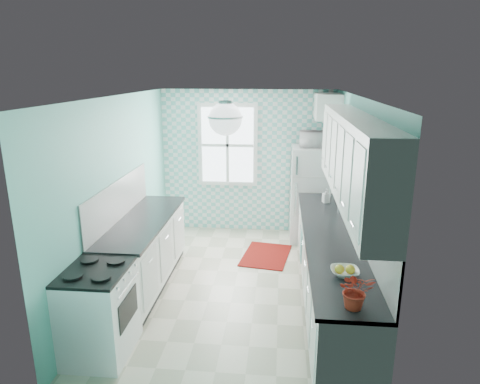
# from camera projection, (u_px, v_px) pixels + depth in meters

# --- Properties ---
(floor) EXTENTS (3.00, 4.40, 0.02)m
(floor) POSITION_uv_depth(u_px,v_px,m) (235.00, 287.00, 5.76)
(floor) COLOR beige
(floor) RESTS_ON ground
(ceiling) EXTENTS (3.00, 4.40, 0.02)m
(ceiling) POSITION_uv_depth(u_px,v_px,m) (234.00, 96.00, 5.07)
(ceiling) COLOR white
(ceiling) RESTS_ON wall_back
(wall_back) EXTENTS (3.00, 0.02, 2.50)m
(wall_back) POSITION_uv_depth(u_px,v_px,m) (248.00, 162.00, 7.53)
(wall_back) COLOR #67C2B4
(wall_back) RESTS_ON floor
(wall_front) EXTENTS (3.00, 0.02, 2.50)m
(wall_front) POSITION_uv_depth(u_px,v_px,m) (203.00, 278.00, 3.30)
(wall_front) COLOR #67C2B4
(wall_front) RESTS_ON floor
(wall_left) EXTENTS (0.02, 4.40, 2.50)m
(wall_left) POSITION_uv_depth(u_px,v_px,m) (119.00, 194.00, 5.55)
(wall_left) COLOR #67C2B4
(wall_left) RESTS_ON floor
(wall_right) EXTENTS (0.02, 4.40, 2.50)m
(wall_right) POSITION_uv_depth(u_px,v_px,m) (356.00, 201.00, 5.27)
(wall_right) COLOR #67C2B4
(wall_right) RESTS_ON floor
(accent_wall) EXTENTS (3.00, 0.01, 2.50)m
(accent_wall) POSITION_uv_depth(u_px,v_px,m) (248.00, 162.00, 7.51)
(accent_wall) COLOR #6BC4BB
(accent_wall) RESTS_ON wall_back
(window) EXTENTS (1.04, 0.05, 1.44)m
(window) POSITION_uv_depth(u_px,v_px,m) (228.00, 145.00, 7.43)
(window) COLOR white
(window) RESTS_ON wall_back
(backsplash_right) EXTENTS (0.02, 3.60, 0.51)m
(backsplash_right) POSITION_uv_depth(u_px,v_px,m) (359.00, 215.00, 4.91)
(backsplash_right) COLOR white
(backsplash_right) RESTS_ON wall_right
(backsplash_left) EXTENTS (0.02, 2.15, 0.51)m
(backsplash_left) POSITION_uv_depth(u_px,v_px,m) (119.00, 200.00, 5.49)
(backsplash_left) COLOR white
(backsplash_left) RESTS_ON wall_left
(upper_cabinets_right) EXTENTS (0.33, 3.20, 0.90)m
(upper_cabinets_right) POSITION_uv_depth(u_px,v_px,m) (353.00, 158.00, 4.54)
(upper_cabinets_right) COLOR white
(upper_cabinets_right) RESTS_ON wall_right
(upper_cabinet_fridge) EXTENTS (0.40, 0.74, 0.40)m
(upper_cabinet_fridge) POSITION_uv_depth(u_px,v_px,m) (328.00, 106.00, 6.77)
(upper_cabinet_fridge) COLOR white
(upper_cabinet_fridge) RESTS_ON wall_right
(ceiling_light) EXTENTS (0.34, 0.34, 0.35)m
(ceiling_light) POSITION_uv_depth(u_px,v_px,m) (225.00, 119.00, 4.36)
(ceiling_light) COLOR silver
(ceiling_light) RESTS_ON ceiling
(base_cabinets_right) EXTENTS (0.60, 3.60, 0.90)m
(base_cabinets_right) POSITION_uv_depth(u_px,v_px,m) (330.00, 273.00, 5.14)
(base_cabinets_right) COLOR white
(base_cabinets_right) RESTS_ON floor
(countertop_right) EXTENTS (0.63, 3.60, 0.04)m
(countertop_right) POSITION_uv_depth(u_px,v_px,m) (331.00, 237.00, 5.01)
(countertop_right) COLOR black
(countertop_right) RESTS_ON base_cabinets_right
(base_cabinets_left) EXTENTS (0.60, 2.15, 0.90)m
(base_cabinets_left) POSITION_uv_depth(u_px,v_px,m) (144.00, 254.00, 5.67)
(base_cabinets_left) COLOR white
(base_cabinets_left) RESTS_ON floor
(countertop_left) EXTENTS (0.63, 2.15, 0.04)m
(countertop_left) POSITION_uv_depth(u_px,v_px,m) (143.00, 221.00, 5.54)
(countertop_left) COLOR black
(countertop_left) RESTS_ON base_cabinets_left
(fridge) EXTENTS (0.70, 0.69, 1.60)m
(fridge) POSITION_uv_depth(u_px,v_px,m) (312.00, 194.00, 7.18)
(fridge) COLOR silver
(fridge) RESTS_ON floor
(stove) EXTENTS (0.61, 0.76, 0.91)m
(stove) POSITION_uv_depth(u_px,v_px,m) (99.00, 310.00, 4.28)
(stove) COLOR white
(stove) RESTS_ON floor
(sink) EXTENTS (0.56, 0.47, 0.53)m
(sink) POSITION_uv_depth(u_px,v_px,m) (325.00, 211.00, 5.92)
(sink) COLOR silver
(sink) RESTS_ON countertop_right
(rug) EXTENTS (0.82, 1.06, 0.02)m
(rug) POSITION_uv_depth(u_px,v_px,m) (266.00, 255.00, 6.70)
(rug) COLOR maroon
(rug) RESTS_ON floor
(dish_towel) EXTENTS (0.11, 0.26, 0.41)m
(dish_towel) POSITION_uv_depth(u_px,v_px,m) (301.00, 246.00, 5.85)
(dish_towel) COLOR #5DBDAA
(dish_towel) RESTS_ON base_cabinets_right
(fruit_bowl) EXTENTS (0.27, 0.27, 0.07)m
(fruit_bowl) POSITION_uv_depth(u_px,v_px,m) (345.00, 272.00, 4.01)
(fruit_bowl) COLOR white
(fruit_bowl) RESTS_ON countertop_right
(potted_plant) EXTENTS (0.29, 0.26, 0.31)m
(potted_plant) POSITION_uv_depth(u_px,v_px,m) (356.00, 290.00, 3.42)
(potted_plant) COLOR #A61C20
(potted_plant) RESTS_ON countertop_right
(soap_bottle) EXTENTS (0.12, 0.12, 0.20)m
(soap_bottle) POSITION_uv_depth(u_px,v_px,m) (326.00, 196.00, 6.22)
(soap_bottle) COLOR #8BA4B1
(soap_bottle) RESTS_ON countertop_right
(microwave) EXTENTS (0.47, 0.32, 0.26)m
(microwave) POSITION_uv_depth(u_px,v_px,m) (314.00, 139.00, 6.93)
(microwave) COLOR white
(microwave) RESTS_ON fridge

